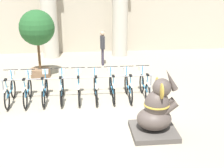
{
  "coord_description": "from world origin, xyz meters",
  "views": [
    {
      "loc": [
        -0.28,
        -8.03,
        4.13
      ],
      "look_at": [
        0.61,
        0.54,
        1.0
      ],
      "focal_mm": 50.0,
      "sensor_mm": 36.0,
      "label": 1
    }
  ],
  "objects_px": {
    "bicycle_2": "(45,90)",
    "bicycle_0": "(10,91)",
    "bicycle_8": "(144,86)",
    "elephant_statue": "(156,112)",
    "bicycle_3": "(62,89)",
    "bicycle_7": "(128,87)",
    "potted_tree": "(37,31)",
    "bicycle_1": "(28,91)",
    "bicycle_5": "(95,88)",
    "person_pedestrian": "(103,45)",
    "bicycle_4": "(79,89)",
    "bicycle_6": "(112,87)"
  },
  "relations": [
    {
      "from": "bicycle_5",
      "to": "bicycle_7",
      "type": "relative_size",
      "value": 1.0
    },
    {
      "from": "bicycle_1",
      "to": "bicycle_3",
      "type": "relative_size",
      "value": 1.0
    },
    {
      "from": "bicycle_3",
      "to": "bicycle_5",
      "type": "height_order",
      "value": "same"
    },
    {
      "from": "bicycle_0",
      "to": "bicycle_1",
      "type": "distance_m",
      "value": 0.56
    },
    {
      "from": "bicycle_1",
      "to": "bicycle_3",
      "type": "xyz_separation_m",
      "value": [
        1.12,
        0.04,
        0.0
      ]
    },
    {
      "from": "bicycle_5",
      "to": "bicycle_6",
      "type": "distance_m",
      "value": 0.56
    },
    {
      "from": "bicycle_0",
      "to": "bicycle_8",
      "type": "xyz_separation_m",
      "value": [
        4.49,
        0.03,
        0.0
      ]
    },
    {
      "from": "bicycle_3",
      "to": "bicycle_7",
      "type": "relative_size",
      "value": 1.0
    },
    {
      "from": "bicycle_2",
      "to": "bicycle_5",
      "type": "xyz_separation_m",
      "value": [
        1.69,
        -0.03,
        0.0
      ]
    },
    {
      "from": "bicycle_8",
      "to": "elephant_statue",
      "type": "distance_m",
      "value": 2.59
    },
    {
      "from": "bicycle_2",
      "to": "bicycle_0",
      "type": "bearing_deg",
      "value": -178.78
    },
    {
      "from": "bicycle_2",
      "to": "bicycle_8",
      "type": "relative_size",
      "value": 1.0
    },
    {
      "from": "bicycle_6",
      "to": "bicycle_7",
      "type": "relative_size",
      "value": 1.0
    },
    {
      "from": "bicycle_6",
      "to": "bicycle_3",
      "type": "bearing_deg",
      "value": 179.46
    },
    {
      "from": "bicycle_0",
      "to": "bicycle_6",
      "type": "height_order",
      "value": "same"
    },
    {
      "from": "bicycle_7",
      "to": "person_pedestrian",
      "type": "relative_size",
      "value": 1.04
    },
    {
      "from": "bicycle_8",
      "to": "bicycle_3",
      "type": "bearing_deg",
      "value": 179.98
    },
    {
      "from": "bicycle_7",
      "to": "potted_tree",
      "type": "xyz_separation_m",
      "value": [
        -3.25,
        2.6,
        1.49
      ]
    },
    {
      "from": "bicycle_1",
      "to": "bicycle_6",
      "type": "xyz_separation_m",
      "value": [
        2.81,
        0.03,
        0.0
      ]
    },
    {
      "from": "bicycle_3",
      "to": "bicycle_7",
      "type": "distance_m",
      "value": 2.25
    },
    {
      "from": "bicycle_6",
      "to": "bicycle_7",
      "type": "height_order",
      "value": "same"
    },
    {
      "from": "bicycle_2",
      "to": "elephant_statue",
      "type": "height_order",
      "value": "elephant_statue"
    },
    {
      "from": "bicycle_0",
      "to": "elephant_statue",
      "type": "xyz_separation_m",
      "value": [
        4.28,
        -2.54,
        0.22
      ]
    },
    {
      "from": "bicycle_3",
      "to": "potted_tree",
      "type": "relative_size",
      "value": 0.61
    },
    {
      "from": "bicycle_5",
      "to": "person_pedestrian",
      "type": "xyz_separation_m",
      "value": [
        0.55,
        4.12,
        0.54
      ]
    },
    {
      "from": "bicycle_1",
      "to": "person_pedestrian",
      "type": "height_order",
      "value": "person_pedestrian"
    },
    {
      "from": "bicycle_1",
      "to": "person_pedestrian",
      "type": "bearing_deg",
      "value": 55.82
    },
    {
      "from": "elephant_statue",
      "to": "bicycle_5",
      "type": "bearing_deg",
      "value": 120.08
    },
    {
      "from": "bicycle_7",
      "to": "elephant_statue",
      "type": "height_order",
      "value": "elephant_statue"
    },
    {
      "from": "bicycle_0",
      "to": "bicycle_8",
      "type": "distance_m",
      "value": 4.49
    },
    {
      "from": "bicycle_7",
      "to": "potted_tree",
      "type": "bearing_deg",
      "value": 141.32
    },
    {
      "from": "bicycle_1",
      "to": "bicycle_4",
      "type": "distance_m",
      "value": 1.69
    },
    {
      "from": "bicycle_4",
      "to": "bicycle_5",
      "type": "distance_m",
      "value": 0.56
    },
    {
      "from": "bicycle_5",
      "to": "bicycle_8",
      "type": "bearing_deg",
      "value": 1.25
    },
    {
      "from": "bicycle_2",
      "to": "bicycle_8",
      "type": "height_order",
      "value": "same"
    },
    {
      "from": "bicycle_8",
      "to": "elephant_statue",
      "type": "height_order",
      "value": "elephant_statue"
    },
    {
      "from": "bicycle_6",
      "to": "bicycle_8",
      "type": "bearing_deg",
      "value": 0.77
    },
    {
      "from": "bicycle_6",
      "to": "bicycle_7",
      "type": "xyz_separation_m",
      "value": [
        0.56,
        -0.0,
        0.0
      ]
    },
    {
      "from": "bicycle_7",
      "to": "potted_tree",
      "type": "distance_m",
      "value": 4.42
    },
    {
      "from": "bicycle_5",
      "to": "bicycle_7",
      "type": "height_order",
      "value": "same"
    },
    {
      "from": "bicycle_0",
      "to": "bicycle_1",
      "type": "xyz_separation_m",
      "value": [
        0.56,
        -0.01,
        0.0
      ]
    },
    {
      "from": "bicycle_0",
      "to": "bicycle_3",
      "type": "height_order",
      "value": "same"
    },
    {
      "from": "bicycle_6",
      "to": "elephant_statue",
      "type": "xyz_separation_m",
      "value": [
        0.91,
        -2.56,
        0.22
      ]
    },
    {
      "from": "potted_tree",
      "to": "bicycle_4",
      "type": "bearing_deg",
      "value": -58.88
    },
    {
      "from": "bicycle_7",
      "to": "bicycle_8",
      "type": "bearing_deg",
      "value": 1.83
    },
    {
      "from": "bicycle_1",
      "to": "bicycle_7",
      "type": "height_order",
      "value": "same"
    },
    {
      "from": "bicycle_3",
      "to": "elephant_statue",
      "type": "relative_size",
      "value": 0.9
    },
    {
      "from": "bicycle_6",
      "to": "bicycle_8",
      "type": "relative_size",
      "value": 1.0
    },
    {
      "from": "bicycle_5",
      "to": "bicycle_6",
      "type": "relative_size",
      "value": 1.0
    },
    {
      "from": "bicycle_2",
      "to": "person_pedestrian",
      "type": "distance_m",
      "value": 4.69
    }
  ]
}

